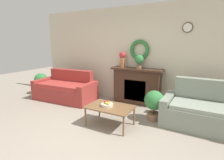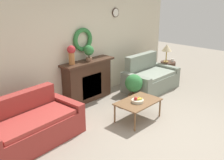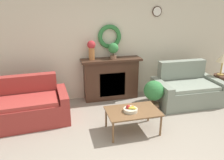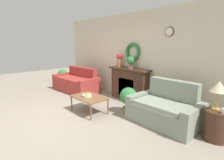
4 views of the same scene
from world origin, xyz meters
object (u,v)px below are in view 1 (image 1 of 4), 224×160
object	(u,v)px
couch_left	(66,89)
potted_plant_floor_by_couch	(41,81)
loveseat_right	(201,111)
vase_on_mantel_left	(123,58)
potted_plant_floor_by_loveseat	(154,102)
coffee_table	(110,108)
potted_plant_on_mantel	(139,60)
fruit_bowl	(107,104)
fireplace	(137,86)

from	to	relation	value
couch_left	potted_plant_floor_by_couch	bearing A→B (deg)	173.83
loveseat_right	potted_plant_floor_by_couch	size ratio (longest dim) A/B	2.17
potted_plant_floor_by_couch	vase_on_mantel_left	bearing A→B (deg)	13.82
vase_on_mantel_left	potted_plant_floor_by_loveseat	xyz separation A→B (m)	(1.19, -0.87, -0.86)
couch_left	vase_on_mantel_left	distance (m)	1.97
coffee_table	potted_plant_on_mantel	size ratio (longest dim) A/B	2.57
coffee_table	potted_plant_on_mantel	xyz separation A→B (m)	(0.04, 1.55, 0.86)
fruit_bowl	potted_plant_floor_by_loveseat	bearing A→B (deg)	42.92
fruit_bowl	potted_plant_on_mantel	distance (m)	1.76
fruit_bowl	potted_plant_floor_by_couch	distance (m)	3.24
fruit_bowl	potted_plant_floor_by_couch	bearing A→B (deg)	163.31
loveseat_right	coffee_table	distance (m)	1.89
coffee_table	potted_plant_floor_by_loveseat	bearing A→B (deg)	43.87
loveseat_right	potted_plant_floor_by_loveseat	distance (m)	0.96
potted_plant_on_mantel	potted_plant_floor_by_loveseat	world-z (taller)	potted_plant_on_mantel
coffee_table	potted_plant_floor_by_loveseat	xyz separation A→B (m)	(0.73, 0.70, 0.03)
couch_left	potted_plant_on_mantel	size ratio (longest dim) A/B	5.10
couch_left	fruit_bowl	world-z (taller)	couch_left
fireplace	couch_left	size ratio (longest dim) A/B	0.76
fruit_bowl	potted_plant_on_mantel	bearing A→B (deg)	86.49
fireplace	potted_plant_floor_by_loveseat	bearing A→B (deg)	-49.46
fruit_bowl	vase_on_mantel_left	size ratio (longest dim) A/B	0.58
potted_plant_floor_by_couch	potted_plant_floor_by_loveseat	bearing A→B (deg)	-3.02
coffee_table	potted_plant_floor_by_couch	distance (m)	3.29
potted_plant_floor_by_loveseat	vase_on_mantel_left	bearing A→B (deg)	143.94
vase_on_mantel_left	fireplace	bearing A→B (deg)	-0.71
potted_plant_floor_by_loveseat	potted_plant_floor_by_couch	bearing A→B (deg)	176.98
loveseat_right	vase_on_mantel_left	world-z (taller)	vase_on_mantel_left
fireplace	potted_plant_floor_by_couch	distance (m)	3.22
fireplace	vase_on_mantel_left	bearing A→B (deg)	179.29
potted_plant_floor_by_couch	coffee_table	bearing A→B (deg)	-16.00
couch_left	fruit_bowl	distance (m)	2.17
fruit_bowl	vase_on_mantel_left	xyz separation A→B (m)	(-0.41, 1.60, 0.81)
loveseat_right	fruit_bowl	size ratio (longest dim) A/B	6.04
potted_plant_on_mantel	potted_plant_floor_by_loveseat	size ratio (longest dim) A/B	0.55
vase_on_mantel_left	potted_plant_floor_by_loveseat	bearing A→B (deg)	-36.06
coffee_table	potted_plant_floor_by_couch	bearing A→B (deg)	164.00
fruit_bowl	vase_on_mantel_left	bearing A→B (deg)	104.46
fruit_bowl	potted_plant_floor_by_couch	world-z (taller)	potted_plant_floor_by_couch
vase_on_mantel_left	potted_plant_floor_by_couch	bearing A→B (deg)	-166.18
vase_on_mantel_left	loveseat_right	bearing A→B (deg)	-17.82
fruit_bowl	potted_plant_floor_by_loveseat	distance (m)	1.07
loveseat_right	fireplace	bearing A→B (deg)	158.85
couch_left	potted_plant_on_mantel	world-z (taller)	potted_plant_on_mantel
potted_plant_floor_by_loveseat	fireplace	bearing A→B (deg)	130.54
potted_plant_floor_by_couch	potted_plant_floor_by_loveseat	size ratio (longest dim) A/B	1.04
fireplace	couch_left	distance (m)	2.15
loveseat_right	coffee_table	xyz separation A→B (m)	(-1.67, -0.88, 0.06)
loveseat_right	fruit_bowl	bearing A→B (deg)	-151.15
fireplace	vase_on_mantel_left	xyz separation A→B (m)	(-0.45, 0.01, 0.76)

